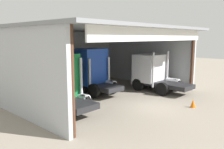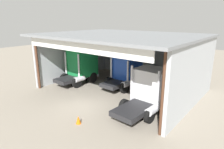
{
  "view_description": "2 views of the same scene",
  "coord_description": "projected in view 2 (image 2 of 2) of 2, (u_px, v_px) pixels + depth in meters",
  "views": [
    {
      "loc": [
        -13.03,
        -8.11,
        4.72
      ],
      "look_at": [
        0.0,
        3.68,
        1.85
      ],
      "focal_mm": 36.71,
      "sensor_mm": 36.0,
      "label": 1
    },
    {
      "loc": [
        10.96,
        -9.9,
        6.82
      ],
      "look_at": [
        0.0,
        3.68,
        1.85
      ],
      "focal_mm": 31.39,
      "sensor_mm": 36.0,
      "label": 2
    }
  ],
  "objects": [
    {
      "name": "ground_plane",
      "position": [
        84.0,
        106.0,
        15.9
      ],
      "size": [
        80.0,
        80.0,
        0.0
      ],
      "primitive_type": "plane",
      "color": "gray",
      "rests_on": "ground"
    },
    {
      "name": "truck_green_center_right_bay",
      "position": [
        81.0,
        65.0,
        21.36
      ],
      "size": [
        2.49,
        4.74,
        3.69
      ],
      "rotation": [
        0.0,
        0.0,
        -0.0
      ],
      "color": "#197F3D",
      "rests_on": "ground"
    },
    {
      "name": "truck_white_center_left_bay",
      "position": [
        150.0,
        90.0,
        14.81
      ],
      "size": [
        2.71,
        5.24,
        3.49
      ],
      "rotation": [
        0.0,
        0.0,
        -0.04
      ],
      "color": "white",
      "rests_on": "ground"
    },
    {
      "name": "truck_blue_right_bay",
      "position": [
        126.0,
        68.0,
        19.87
      ],
      "size": [
        2.54,
        4.56,
        3.79
      ],
      "rotation": [
        0.0,
        0.0,
        -0.04
      ],
      "color": "#1E47B7",
      "rests_on": "ground"
    },
    {
      "name": "traffic_cone",
      "position": [
        78.0,
        120.0,
        13.16
      ],
      "size": [
        0.36,
        0.36,
        0.56
      ],
      "primitive_type": "cone",
      "color": "orange",
      "rests_on": "ground"
    },
    {
      "name": "oil_drum",
      "position": [
        155.0,
        79.0,
        21.57
      ],
      "size": [
        0.58,
        0.58,
        0.88
      ],
      "primitive_type": "cylinder",
      "color": "#B21E19",
      "rests_on": "ground"
    },
    {
      "name": "workshop_shed",
      "position": [
        127.0,
        50.0,
        19.41
      ],
      "size": [
        14.39,
        11.6,
        5.48
      ],
      "color": "#ADB2B7",
      "rests_on": "ground"
    },
    {
      "name": "tool_cart",
      "position": [
        125.0,
        73.0,
        23.8
      ],
      "size": [
        0.9,
        0.6,
        1.0
      ],
      "primitive_type": "cube",
      "color": "#1E59A5",
      "rests_on": "ground"
    }
  ]
}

